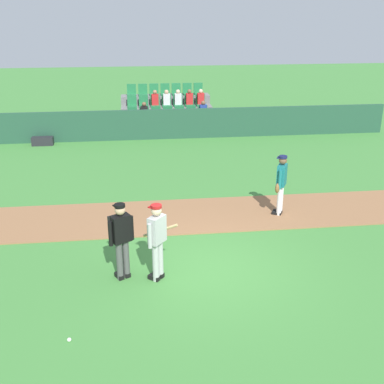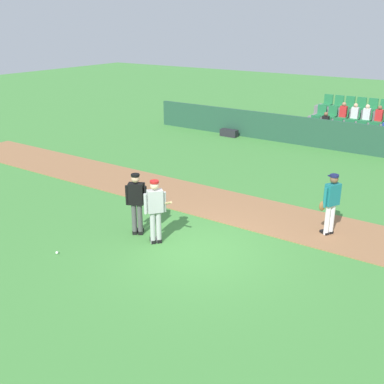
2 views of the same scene
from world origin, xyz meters
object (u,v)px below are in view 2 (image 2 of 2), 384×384
Objects in this scene: umpire_home_plate at (137,200)px; baseball at (57,253)px; runner_teal_jersey at (331,203)px; equipment_bag at (229,133)px; batter_grey_jersey at (155,209)px.

baseball is (-0.93, -2.07, -0.96)m from umpire_home_plate.
runner_teal_jersey reaches higher than equipment_bag.
runner_teal_jersey reaches higher than baseball.
umpire_home_plate reaches higher than baseball.
umpire_home_plate is at bearing 65.72° from baseball.
umpire_home_plate is 1.00× the size of runner_teal_jersey.
baseball is at bearing -131.34° from batter_grey_jersey.
batter_grey_jersey and runner_teal_jersey have the same top height.
batter_grey_jersey is at bearing 48.66° from baseball.
equipment_bag is at bearing 107.60° from umpire_home_plate.
batter_grey_jersey reaches higher than equipment_bag.
umpire_home_plate is at bearing 169.62° from batter_grey_jersey.
umpire_home_plate is 2.46m from baseball.
batter_grey_jersey and umpire_home_plate have the same top height.
batter_grey_jersey is 2.73m from baseball.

